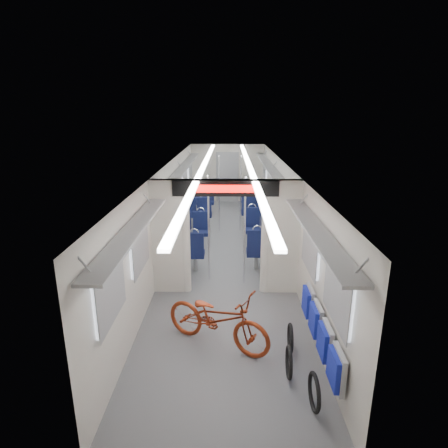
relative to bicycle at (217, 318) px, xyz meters
name	(u,v)px	position (x,y,z in m)	size (l,w,h in m)	color
carriage	(226,200)	(0.11, 3.61, 1.03)	(12.00, 12.02, 2.31)	#515456
bicycle	(217,318)	(0.00, 0.00, 0.00)	(0.62, 1.79, 0.94)	maroon
flip_bench	(320,330)	(1.46, -0.48, 0.11)	(0.12, 2.08, 0.49)	gray
bike_hoop_a	(314,394)	(1.22, -1.31, -0.25)	(0.49, 0.49, 0.05)	black
bike_hoop_b	(289,364)	(1.00, -0.73, -0.26)	(0.47, 0.47, 0.05)	black
bike_hoop_c	(290,340)	(1.11, -0.15, -0.27)	(0.46, 0.46, 0.05)	black
seat_bay_near_left	(189,238)	(-0.83, 3.67, 0.06)	(0.89, 1.96, 1.07)	#0C1338
seat_bay_near_right	(263,235)	(1.04, 3.85, 0.08)	(0.92, 2.11, 1.11)	#0C1338
seat_bay_far_left	(199,204)	(-0.83, 7.12, 0.08)	(0.92, 2.10, 1.11)	#0C1338
seat_bay_far_right	(254,202)	(1.04, 7.44, 0.09)	(0.93, 2.17, 1.13)	#0C1338
stanchion_near_left	(209,229)	(-0.25, 2.41, 0.68)	(0.04, 0.04, 2.30)	silver
stanchion_near_right	(245,232)	(0.50, 2.25, 0.68)	(0.04, 0.04, 2.30)	silver
stanchion_far_left	(219,194)	(-0.12, 5.89, 0.68)	(0.04, 0.04, 2.30)	silver
stanchion_far_right	(241,194)	(0.52, 5.98, 0.68)	(0.05, 0.05, 2.30)	silver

